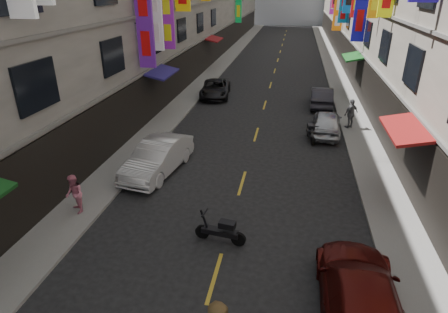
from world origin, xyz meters
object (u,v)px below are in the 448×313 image
at_px(scooter_far_right, 311,133).
at_px(scooter_crossing, 221,231).
at_px(car_right_near, 360,297).
at_px(car_left_mid, 158,157).
at_px(pedestrian_rfar, 351,114).
at_px(car_left_far, 215,89).
at_px(pedestrian_lfar, 74,194).
at_px(car_right_mid, 326,123).
at_px(car_right_far, 322,97).

bearing_deg(scooter_far_right, scooter_crossing, 63.04).
bearing_deg(car_right_near, scooter_far_right, -85.56).
bearing_deg(scooter_far_right, car_right_near, 85.30).
distance_m(car_left_mid, pedestrian_rfar, 12.10).
relative_size(car_left_far, pedestrian_lfar, 2.97).
relative_size(car_left_mid, car_right_mid, 1.13).
height_order(scooter_far_right, pedestrian_lfar, pedestrian_lfar).
relative_size(scooter_crossing, car_right_far, 0.42).
bearing_deg(car_left_far, car_right_mid, -45.97).
xyz_separation_m(car_left_far, car_right_mid, (8.00, -6.69, 0.07)).
bearing_deg(pedestrian_rfar, scooter_crossing, 24.95).
distance_m(car_left_far, car_right_mid, 10.43).
bearing_deg(scooter_crossing, scooter_far_right, -10.17).
height_order(scooter_far_right, car_left_far, car_left_far).
height_order(car_left_mid, car_right_mid, car_left_mid).
bearing_deg(car_right_mid, pedestrian_lfar, 51.29).
xyz_separation_m(car_left_mid, car_left_far, (0.00, 13.20, -0.13)).
relative_size(pedestrian_lfar, pedestrian_rfar, 0.87).
height_order(car_left_mid, pedestrian_rfar, pedestrian_rfar).
xyz_separation_m(scooter_crossing, pedestrian_rfar, (5.59, 12.13, 0.57)).
bearing_deg(car_right_far, scooter_far_right, 84.70).
distance_m(scooter_crossing, scooter_far_right, 10.40).
bearing_deg(pedestrian_lfar, pedestrian_rfar, 91.66).
xyz_separation_m(scooter_crossing, car_right_far, (4.13, 16.69, 0.26)).
xyz_separation_m(car_left_mid, pedestrian_lfar, (-1.86, -3.96, 0.13)).
height_order(car_right_mid, car_right_far, car_right_mid).
bearing_deg(car_left_far, car_right_far, -13.95).
relative_size(car_right_near, pedestrian_rfar, 2.86).
bearing_deg(scooter_far_right, car_right_far, -106.28).
xyz_separation_m(scooter_far_right, pedestrian_lfar, (-8.97, -9.25, 0.45)).
bearing_deg(pedestrian_rfar, car_right_near, 44.02).
distance_m(car_right_near, car_right_mid, 13.65).
bearing_deg(car_left_mid, car_right_mid, 47.76).
distance_m(car_right_far, pedestrian_lfar, 18.84).
distance_m(car_left_mid, car_left_far, 13.20).
height_order(scooter_crossing, scooter_far_right, same).
distance_m(scooter_far_right, car_left_mid, 8.86).
bearing_deg(pedestrian_rfar, car_right_far, -112.56).
height_order(car_right_near, car_right_mid, car_right_near).
distance_m(car_left_mid, car_right_far, 14.50).
bearing_deg(car_right_mid, pedestrian_rfar, -140.26).
bearing_deg(car_left_mid, car_right_near, -33.11).
xyz_separation_m(car_left_mid, car_right_far, (8.00, 12.09, -0.07)).
relative_size(car_left_far, car_right_near, 0.90).
xyz_separation_m(car_left_mid, car_right_mid, (8.00, 6.51, -0.06)).
height_order(scooter_crossing, car_left_mid, car_left_mid).
bearing_deg(car_left_mid, pedestrian_rfar, 47.18).
distance_m(car_left_mid, pedestrian_lfar, 4.37).
relative_size(scooter_crossing, car_right_near, 0.35).
bearing_deg(car_right_near, car_left_mid, -41.41).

